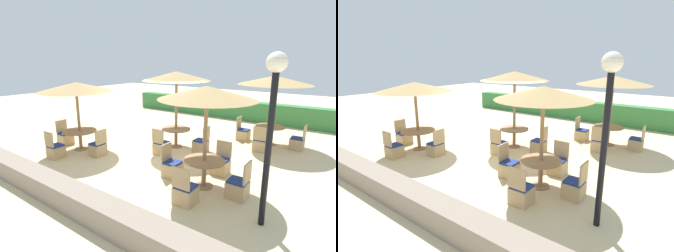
{
  "view_description": "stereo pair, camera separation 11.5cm",
  "coord_description": "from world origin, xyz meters",
  "views": [
    {
      "loc": [
        5.23,
        -6.64,
        3.19
      ],
      "look_at": [
        0.0,
        0.6,
        0.9
      ],
      "focal_mm": 28.0,
      "sensor_mm": 36.0,
      "label": 1
    },
    {
      "loc": [
        5.32,
        -6.57,
        3.19
      ],
      "look_at": [
        0.0,
        0.6,
        0.9
      ],
      "focal_mm": 28.0,
      "sensor_mm": 36.0,
      "label": 2
    }
  ],
  "objects": [
    {
      "name": "ground_plane",
      "position": [
        0.0,
        0.0,
        0.0
      ],
      "size": [
        40.0,
        40.0,
        0.0
      ],
      "primitive_type": "plane",
      "color": "beige"
    },
    {
      "name": "stone_border",
      "position": [
        0.0,
        -3.71,
        0.26
      ],
      "size": [
        10.0,
        0.56,
        0.53
      ],
      "primitive_type": "cube",
      "color": "gray",
      "rests_on": "ground_plane"
    },
    {
      "name": "lamp_post",
      "position": [
        4.06,
        -1.85,
        2.35
      ],
      "size": [
        0.36,
        0.36,
        3.32
      ],
      "color": "black",
      "rests_on": "ground_plane"
    },
    {
      "name": "patio_chair_front_right_north",
      "position": [
        2.37,
        -0.12,
        0.26
      ],
      "size": [
        0.46,
        0.46,
        0.93
      ],
      "rotation": [
        0.0,
        0.0,
        3.14
      ],
      "color": "tan",
      "rests_on": "ground_plane"
    },
    {
      "name": "round_table_center",
      "position": [
        0.01,
        1.09,
        0.56
      ],
      "size": [
        1.05,
        1.05,
        0.71
      ],
      "color": "#93704C",
      "rests_on": "ground_plane"
    },
    {
      "name": "parasol_front_left",
      "position": [
        -2.62,
        -1.18,
        2.25
      ],
      "size": [
        2.57,
        2.57,
        2.42
      ],
      "color": "#93704C",
      "rests_on": "ground_plane"
    },
    {
      "name": "patio_chair_front_left_west",
      "position": [
        -3.61,
        -1.15,
        0.26
      ],
      "size": [
        0.46,
        0.46,
        0.93
      ],
      "rotation": [
        0.0,
        0.0,
        -1.57
      ],
      "color": "tan",
      "rests_on": "ground_plane"
    },
    {
      "name": "parasol_back_right",
      "position": [
        2.75,
        3.41,
        2.43
      ],
      "size": [
        2.62,
        2.62,
        2.61
      ],
      "color": "#93704C",
      "rests_on": "ground_plane"
    },
    {
      "name": "round_table_front_left",
      "position": [
        -2.62,
        -1.18,
        0.58
      ],
      "size": [
        1.18,
        1.18,
        0.71
      ],
      "color": "#93704C",
      "rests_on": "ground_plane"
    },
    {
      "name": "patio_chair_back_right_west",
      "position": [
        1.73,
        3.39,
        0.26
      ],
      "size": [
        0.46,
        0.46,
        0.93
      ],
      "rotation": [
        0.0,
        0.0,
        -1.57
      ],
      "color": "tan",
      "rests_on": "ground_plane"
    },
    {
      "name": "parasol_center",
      "position": [
        0.01,
        1.09,
        2.6
      ],
      "size": [
        2.42,
        2.42,
        2.77
      ],
      "color": "#93704C",
      "rests_on": "ground_plane"
    },
    {
      "name": "patio_chair_front_right_west",
      "position": [
        1.36,
        -1.11,
        0.26
      ],
      "size": [
        0.46,
        0.46,
        0.93
      ],
      "rotation": [
        0.0,
        0.0,
        -1.57
      ],
      "color": "tan",
      "rests_on": "ground_plane"
    },
    {
      "name": "patio_chair_front_left_south",
      "position": [
        -2.57,
        -2.19,
        0.26
      ],
      "size": [
        0.46,
        0.46,
        0.93
      ],
      "color": "tan",
      "rests_on": "ground_plane"
    },
    {
      "name": "round_table_front_right",
      "position": [
        2.36,
        -1.1,
        0.57
      ],
      "size": [
        1.03,
        1.03,
        0.73
      ],
      "color": "#93704C",
      "rests_on": "ground_plane"
    },
    {
      "name": "parasol_front_right",
      "position": [
        2.36,
        -1.1,
        2.41
      ],
      "size": [
        2.37,
        2.37,
        2.58
      ],
      "color": "#93704C",
      "rests_on": "ground_plane"
    },
    {
      "name": "patio_chair_back_right_south",
      "position": [
        2.71,
        2.46,
        0.26
      ],
      "size": [
        0.46,
        0.46,
        0.93
      ],
      "color": "tan",
      "rests_on": "ground_plane"
    },
    {
      "name": "patio_chair_front_right_east",
      "position": [
        3.29,
        -1.13,
        0.26
      ],
      "size": [
        0.46,
        0.46,
        0.93
      ],
      "rotation": [
        0.0,
        0.0,
        1.57
      ],
      "color": "tan",
      "rests_on": "ground_plane"
    },
    {
      "name": "round_table_back_right",
      "position": [
        2.75,
        3.41,
        0.57
      ],
      "size": [
        1.06,
        1.06,
        0.73
      ],
      "color": "#93704C",
      "rests_on": "ground_plane"
    },
    {
      "name": "patio_chair_back_right_east",
      "position": [
        3.75,
        3.4,
        0.26
      ],
      "size": [
        0.46,
        0.46,
        0.93
      ],
      "rotation": [
        0.0,
        0.0,
        1.57
      ],
      "color": "tan",
      "rests_on": "ground_plane"
    },
    {
      "name": "hedge_row",
      "position": [
        0.0,
        6.98,
        0.5
      ],
      "size": [
        13.0,
        0.7,
        1.0
      ],
      "primitive_type": "cube",
      "color": "#387A3D",
      "rests_on": "ground_plane"
    },
    {
      "name": "patio_chair_center_east",
      "position": [
        1.06,
        1.13,
        0.26
      ],
      "size": [
        0.46,
        0.46,
        0.93
      ],
      "rotation": [
        0.0,
        0.0,
        1.57
      ],
      "color": "tan",
      "rests_on": "ground_plane"
    },
    {
      "name": "patio_chair_center_south",
      "position": [
        0.05,
        0.13,
        0.26
      ],
      "size": [
        0.46,
        0.46,
        0.93
      ],
      "color": "tan",
      "rests_on": "ground_plane"
    },
    {
      "name": "patio_chair_front_right_south",
      "position": [
        2.42,
        -2.09,
        0.26
      ],
      "size": [
        0.46,
        0.46,
        0.93
      ],
      "color": "tan",
      "rests_on": "ground_plane"
    },
    {
      "name": "patio_chair_front_left_east",
      "position": [
        -1.61,
        -1.23,
        0.26
      ],
      "size": [
        0.46,
        0.46,
        0.93
      ],
      "rotation": [
        0.0,
        0.0,
        1.57
      ],
      "color": "tan",
      "rests_on": "ground_plane"
    }
  ]
}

